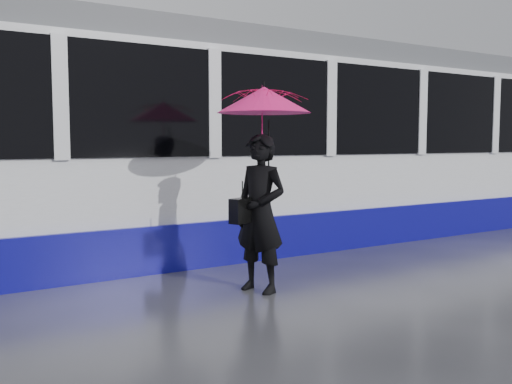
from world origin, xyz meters
TOP-DOWN VIEW (x-y plane):
  - ground at (0.00, 0.00)m, footprint 90.00×90.00m
  - rails at (0.00, 2.50)m, footprint 34.00×1.51m
  - woman at (-0.60, -0.16)m, footprint 0.63×0.76m
  - umbrella at (-0.55, -0.16)m, footprint 1.35×1.35m
  - handbag at (-0.82, -0.14)m, footprint 0.35×0.24m

SIDE VIEW (x-z plane):
  - ground at x=0.00m, z-range 0.00..0.00m
  - rails at x=0.00m, z-range 0.00..0.02m
  - woman at x=-0.60m, z-range 0.00..1.78m
  - handbag at x=-0.82m, z-range 0.71..1.16m
  - umbrella at x=-0.55m, z-range 1.35..2.56m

